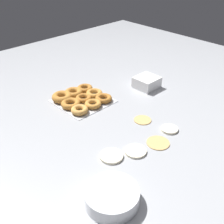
% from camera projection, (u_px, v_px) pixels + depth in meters
% --- Properties ---
extents(ground_plane, '(3.00, 3.00, 0.00)m').
position_uv_depth(ground_plane, '(129.00, 129.00, 1.40)').
color(ground_plane, '#9EA0A5').
extents(pancake_0, '(0.08, 0.08, 0.01)m').
position_uv_depth(pancake_0, '(169.00, 129.00, 1.39)').
color(pancake_0, beige).
rests_on(pancake_0, ground_plane).
extents(pancake_1, '(0.09, 0.09, 0.01)m').
position_uv_depth(pancake_1, '(143.00, 120.00, 1.46)').
color(pancake_1, tan).
rests_on(pancake_1, ground_plane).
extents(pancake_2, '(0.10, 0.10, 0.01)m').
position_uv_depth(pancake_2, '(111.00, 156.00, 1.22)').
color(pancake_2, beige).
rests_on(pancake_2, ground_plane).
extents(pancake_3, '(0.10, 0.10, 0.01)m').
position_uv_depth(pancake_3, '(135.00, 151.00, 1.25)').
color(pancake_3, beige).
rests_on(pancake_3, ground_plane).
extents(pancake_4, '(0.11, 0.11, 0.01)m').
position_uv_depth(pancake_4, '(158.00, 142.00, 1.30)').
color(pancake_4, tan).
rests_on(pancake_4, ground_plane).
extents(donut_tray, '(0.29, 0.29, 0.04)m').
position_uv_depth(donut_tray, '(80.00, 98.00, 1.62)').
color(donut_tray, silver).
rests_on(donut_tray, ground_plane).
extents(batter_bowl, '(0.20, 0.20, 0.06)m').
position_uv_depth(batter_bowl, '(112.00, 197.00, 1.00)').
color(batter_bowl, white).
rests_on(batter_bowl, ground_plane).
extents(container_stack, '(0.14, 0.13, 0.07)m').
position_uv_depth(container_stack, '(147.00, 82.00, 1.76)').
color(container_stack, white).
rests_on(container_stack, ground_plane).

